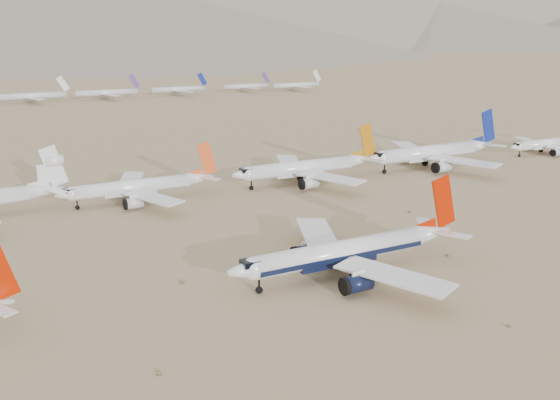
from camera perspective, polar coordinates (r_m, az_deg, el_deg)
name	(u,v)px	position (r m, az deg, el deg)	size (l,w,h in m)	color
ground	(357,280)	(122.16, 7.07, -7.25)	(7000.00, 7000.00, 0.00)	#9A7E5A
main_airliner	(350,251)	(122.95, 6.40, -4.65)	(49.92, 48.76, 17.62)	white
row2_navy_widebody	(434,152)	(221.28, 13.88, 4.25)	(52.75, 51.59, 18.77)	white
row2_gold_tail	(307,168)	(193.59, 2.46, 2.97)	(48.42, 47.36, 17.24)	white
row2_orange_tail	(139,187)	(176.85, -12.74, 1.20)	(43.07, 42.13, 15.36)	white
row2_blue_far	(548,143)	(260.51, 23.30, 4.77)	(38.01, 37.16, 13.51)	white
foothills	(264,15)	(1330.81, -1.50, 16.52)	(4637.50, 1395.00, 155.00)	slate
desert_scrub	(397,354)	(97.02, 10.69, -13.64)	(247.37, 121.67, 0.63)	brown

